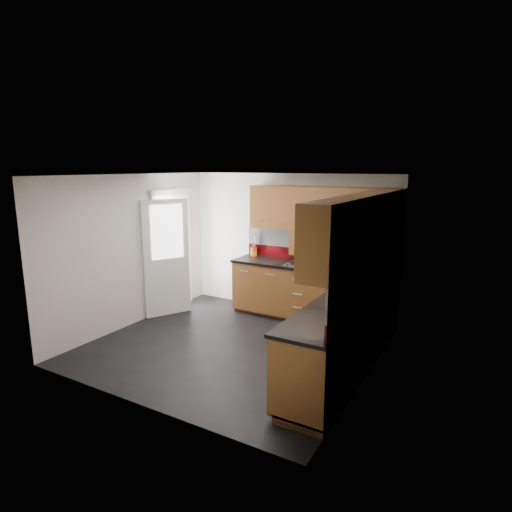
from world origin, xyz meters
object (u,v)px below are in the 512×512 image
Objects in this scene: toaster at (379,266)px; food_processor at (368,272)px; utensil_pot at (254,251)px; gas_hob at (305,264)px.

toaster is 0.56m from food_processor.
utensil_pot is 2.35m from food_processor.
food_processor is at bearing -90.78° from toaster.
food_processor reaches higher than gas_hob.
gas_hob is at bearing 159.02° from food_processor.
toaster is (2.26, -0.11, 0.00)m from utensil_pot.
toaster is (1.16, 0.12, 0.08)m from gas_hob.
gas_hob is 1.24m from food_processor.
toaster reaches higher than gas_hob.
toaster is 1.15× the size of food_processor.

